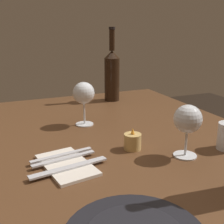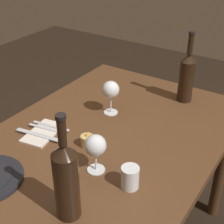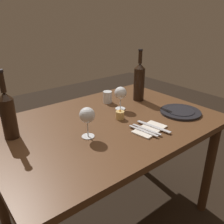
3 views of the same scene
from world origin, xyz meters
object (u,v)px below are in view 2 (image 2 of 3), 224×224
object	(u,v)px
wine_glass_right	(95,146)
wine_bottle_second	(66,180)
fork_inner	(47,129)
wine_bottle	(187,76)
votive_candle	(87,141)
wine_glass_left	(111,90)
water_tumbler	(130,178)
fork_outer	(51,126)
folded_napkin	(43,133)
table_knife	(38,135)

from	to	relation	value
wine_glass_right	wine_bottle_second	world-z (taller)	wine_bottle_second
wine_bottle_second	fork_inner	distance (m)	0.50
wine_bottle	votive_candle	bearing A→B (deg)	-16.89
wine_glass_right	fork_inner	xyz separation A→B (m)	(-0.09, -0.33, -0.10)
wine_glass_left	votive_candle	bearing A→B (deg)	13.40
wine_bottle	votive_candle	xyz separation A→B (m)	(0.58, -0.17, -0.11)
wine_glass_right	votive_candle	world-z (taller)	wine_glass_right
wine_glass_right	wine_bottle	world-z (taller)	wine_bottle
wine_glass_right	water_tumbler	xyz separation A→B (m)	(0.01, 0.15, -0.07)
fork_outer	wine_bottle_second	bearing A→B (deg)	48.36
folded_napkin	fork_outer	bearing A→B (deg)	180.00
wine_glass_left	wine_bottle_second	distance (m)	0.63
wine_bottle	folded_napkin	distance (m)	0.73
wine_bottle	table_knife	distance (m)	0.75
votive_candle	table_knife	world-z (taller)	votive_candle
water_tumbler	fork_inner	distance (m)	0.48
votive_candle	wine_bottle	bearing A→B (deg)	163.11
wine_glass_right	table_knife	distance (m)	0.34
table_knife	wine_bottle_second	bearing A→B (deg)	55.93
water_tumbler	fork_outer	distance (m)	0.49
wine_glass_left	wine_glass_right	world-z (taller)	wine_glass_left
wine_bottle	fork_inner	bearing A→B (deg)	-33.47
wine_glass_left	water_tumbler	size ratio (longest dim) A/B	1.99
wine_bottle_second	fork_inner	bearing A→B (deg)	-129.44
wine_bottle_second	votive_candle	distance (m)	0.38
wine_bottle_second	table_knife	bearing A→B (deg)	-124.07
water_tumbler	votive_candle	world-z (taller)	water_tumbler
fork_inner	fork_outer	size ratio (longest dim) A/B	1.00
wine_glass_left	fork_outer	distance (m)	0.31
wine_glass_left	table_knife	world-z (taller)	wine_glass_left
wine_glass_left	wine_bottle_second	size ratio (longest dim) A/B	0.45
wine_bottle	table_knife	size ratio (longest dim) A/B	1.66
wine_bottle	water_tumbler	world-z (taller)	wine_bottle
wine_bottle	fork_inner	xyz separation A→B (m)	(0.58, -0.39, -0.12)
folded_napkin	table_knife	bearing A→B (deg)	0.00
water_tumbler	fork_inner	xyz separation A→B (m)	(-0.10, -0.47, -0.03)
wine_bottle_second	fork_inner	xyz separation A→B (m)	(-0.31, -0.38, -0.13)
folded_napkin	fork_outer	distance (m)	0.05
wine_glass_right	wine_bottle	distance (m)	0.68
water_tumbler	fork_outer	size ratio (longest dim) A/B	0.45
folded_napkin	fork_inner	size ratio (longest dim) A/B	1.14
wine_glass_left	wine_bottle	distance (m)	0.39
wine_bottle_second	fork_outer	world-z (taller)	wine_bottle_second
wine_glass_left	wine_glass_right	bearing A→B (deg)	25.81
votive_candle	table_knife	bearing A→B (deg)	-73.49
fork_inner	folded_napkin	bearing A→B (deg)	-0.00
wine_glass_left	fork_inner	world-z (taller)	wine_glass_left
wine_bottle	folded_napkin	xyz separation A→B (m)	(0.61, -0.39, -0.13)
folded_napkin	wine_bottle_second	bearing A→B (deg)	52.90
fork_inner	wine_bottle	bearing A→B (deg)	146.53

